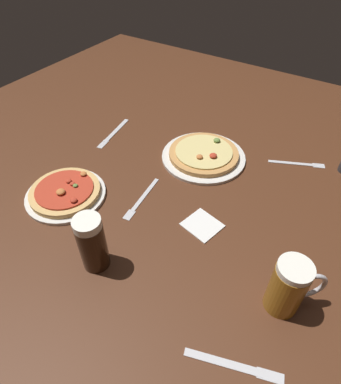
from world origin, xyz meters
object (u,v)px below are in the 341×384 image
fork_left (298,164)px  pizza_plate_near (65,193)px  beer_mug_amber (289,287)px  fork_spare (141,199)px  knife_spare (234,365)px  beer_mug_dark (91,242)px  napkin_folded (202,225)px  pizza_plate_far (204,155)px  knife_right (113,133)px

fork_left → pizza_plate_near: bearing=-135.4°
beer_mug_amber → fork_left: 0.61m
beer_mug_amber → fork_spare: bearing=168.2°
fork_left → knife_spare: bearing=-82.9°
beer_mug_dark → knife_spare: beer_mug_dark is taller
napkin_folded → fork_left: size_ratio=0.54×
napkin_folded → fork_left: (0.16, 0.47, -0.00)m
beer_mug_dark → fork_left: bearing=65.1°
fork_spare → napkin_folded: bearing=2.6°
beer_mug_dark → pizza_plate_far: bearing=87.5°
pizza_plate_near → knife_spare: pizza_plate_near is taller
fork_spare → pizza_plate_near: bearing=-150.8°
fork_spare → knife_right: bearing=142.8°
napkin_folded → beer_mug_dark: bearing=-123.9°
pizza_plate_far → fork_left: pizza_plate_far is taller
napkin_folded → pizza_plate_far: bearing=118.1°
pizza_plate_far → fork_spare: (-0.07, -0.32, -0.01)m
napkin_folded → knife_right: size_ratio=0.45×
pizza_plate_far → beer_mug_amber: size_ratio=1.94×
beer_mug_amber → knife_right: beer_mug_amber is taller
pizza_plate_near → knife_right: size_ratio=1.15×
knife_spare → pizza_plate_near: bearing=165.4°
fork_left → fork_spare: same height
knife_spare → fork_left: bearing=97.1°
beer_mug_amber → fork_spare: beer_mug_amber is taller
pizza_plate_near → knife_right: (-0.11, 0.39, -0.01)m
napkin_folded → fork_spare: size_ratio=0.49×
beer_mug_amber → knife_spare: (-0.04, -0.20, -0.08)m
pizza_plate_far → napkin_folded: pizza_plate_far is taller
pizza_plate_far → fork_spare: 0.33m
beer_mug_amber → fork_left: beer_mug_amber is taller
pizza_plate_near → knife_right: bearing=106.4°
fork_left → beer_mug_dark: bearing=-114.9°
pizza_plate_far → beer_mug_amber: (0.46, -0.43, 0.07)m
pizza_plate_far → beer_mug_dark: 0.60m
fork_left → knife_right: 0.77m
fork_left → knife_spare: 0.80m
beer_mug_dark → knife_spare: 0.46m
knife_right → beer_mug_amber: bearing=-23.0°
pizza_plate_near → fork_left: pizza_plate_near is taller
fork_left → knife_right: (-0.73, -0.22, -0.00)m
pizza_plate_far → fork_left: bearing=26.8°
pizza_plate_near → napkin_folded: size_ratio=2.53×
napkin_folded → knife_spare: size_ratio=0.49×
pizza_plate_far → knife_spare: (0.42, -0.63, -0.01)m
pizza_plate_far → beer_mug_amber: beer_mug_amber is taller
beer_mug_dark → napkin_folded: bearing=56.1°
beer_mug_dark → knife_spare: bearing=-5.4°
beer_mug_amber → knife_spare: bearing=-101.0°
pizza_plate_near → napkin_folded: (0.46, 0.14, -0.01)m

